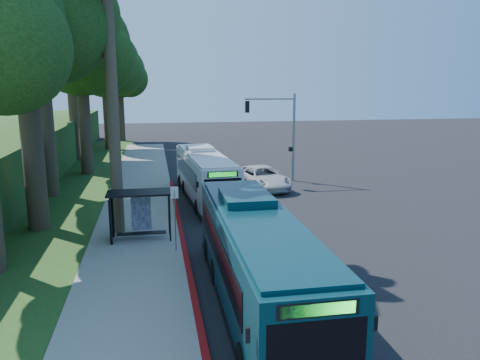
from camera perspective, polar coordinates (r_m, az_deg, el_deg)
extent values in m
plane|color=black|center=(27.75, 2.91, -4.59)|extent=(140.00, 140.00, 0.00)
cube|color=gray|center=(27.04, -12.38, -5.16)|extent=(4.50, 70.00, 0.12)
cube|color=maroon|center=(23.25, -6.93, -7.75)|extent=(0.25, 30.00, 0.13)
cube|color=#234719|center=(32.56, -22.20, -2.95)|extent=(8.00, 70.00, 0.06)
cube|color=black|center=(23.51, -12.11, -1.53)|extent=(3.20, 1.50, 0.10)
cube|color=black|center=(23.93, -15.46, -4.68)|extent=(0.06, 1.30, 2.20)
cube|color=navy|center=(24.50, -11.94, -4.01)|extent=(1.00, 0.12, 1.70)
cube|color=black|center=(23.96, -11.90, -6.36)|extent=(2.40, 0.40, 0.06)
cube|color=black|center=(24.50, -15.23, -4.29)|extent=(0.08, 0.08, 2.40)
cube|color=black|center=(24.41, -8.65, -4.06)|extent=(0.08, 0.08, 2.40)
cube|color=black|center=(23.35, -15.45, -5.09)|extent=(0.08, 0.08, 2.40)
cube|color=black|center=(23.26, -8.55, -4.85)|extent=(0.08, 0.08, 2.40)
cylinder|color=gray|center=(21.84, -7.90, -5.11)|extent=(0.06, 0.06, 3.00)
cube|color=white|center=(21.48, -8.01, -1.53)|extent=(0.35, 0.04, 0.55)
cylinder|color=gray|center=(37.80, 6.55, 5.12)|extent=(0.20, 0.20, 7.00)
cylinder|color=gray|center=(37.04, 3.66, 9.85)|extent=(4.00, 0.14, 0.14)
cube|color=black|center=(36.67, 0.89, 8.91)|extent=(0.30, 0.30, 0.90)
cube|color=black|center=(37.84, 6.16, 3.76)|extent=(0.25, 0.25, 0.35)
cylinder|color=#4C3F2D|center=(24.51, -15.26, 8.31)|extent=(0.60, 0.60, 13.00)
cylinder|color=#382B1E|center=(26.76, -24.11, 5.27)|extent=(1.10, 1.10, 10.50)
sphere|color=black|center=(26.94, -25.30, 19.01)|extent=(8.00, 8.00, 8.00)
sphere|color=black|center=(25.29, -22.10, 17.07)|extent=(5.60, 5.60, 5.60)
sphere|color=black|center=(28.52, -27.25, 16.55)|extent=(5.20, 5.20, 5.20)
cylinder|color=#382B1E|center=(34.72, -22.80, 7.78)|extent=(1.18, 1.18, 11.90)
sphere|color=black|center=(33.09, -20.65, 18.14)|extent=(7.00, 7.00, 7.00)
sphere|color=black|center=(37.04, -25.79, 17.51)|extent=(6.50, 6.50, 6.50)
cylinder|color=#382B1E|center=(42.39, -18.46, 7.21)|extent=(1.06, 1.06, 9.80)
sphere|color=black|center=(42.41, -19.00, 15.33)|extent=(8.40, 8.40, 8.40)
sphere|color=black|center=(40.90, -16.75, 14.05)|extent=(5.88, 5.88, 5.88)
sphere|color=black|center=(44.03, -20.60, 13.97)|extent=(5.46, 5.46, 5.46)
cylinder|color=#382B1E|center=(50.55, -19.57, 8.56)|extent=(1.14, 1.14, 11.20)
sphere|color=black|center=(50.72, -20.12, 16.33)|extent=(9.60, 9.60, 9.60)
sphere|color=black|center=(48.93, -18.00, 15.15)|extent=(6.72, 6.72, 6.72)
sphere|color=black|center=(52.57, -21.61, 14.98)|extent=(6.24, 6.24, 6.24)
cylinder|color=#382B1E|center=(58.23, -15.85, 8.07)|extent=(1.02, 1.02, 9.10)
sphere|color=black|center=(58.19, -16.17, 13.57)|extent=(8.00, 8.00, 8.00)
sphere|color=black|center=(56.84, -14.58, 12.66)|extent=(5.60, 5.60, 5.60)
sphere|color=black|center=(59.70, -17.36, 12.69)|extent=(5.20, 5.20, 5.20)
cylinder|color=#382B1E|center=(66.13, -14.35, 8.22)|extent=(0.98, 0.98, 8.40)
sphere|color=black|center=(66.06, -14.58, 12.69)|extent=(7.00, 7.00, 7.00)
sphere|color=black|center=(64.92, -13.34, 11.93)|extent=(4.90, 4.90, 4.90)
sphere|color=black|center=(67.36, -15.54, 12.00)|extent=(4.55, 4.55, 4.55)
sphere|color=black|center=(19.60, -27.15, 14.34)|extent=(5.04, 5.04, 5.04)
cube|color=silver|center=(31.74, -4.30, 0.61)|extent=(3.20, 11.56, 2.71)
cube|color=black|center=(32.04, -4.26, -1.86)|extent=(3.23, 11.61, 0.33)
cube|color=black|center=(32.15, -4.45, 1.22)|extent=(3.09, 9.05, 1.05)
cube|color=black|center=(26.26, -2.11, -1.23)|extent=(2.14, 0.26, 1.33)
cube|color=black|center=(37.19, -5.85, 2.69)|extent=(1.94, 0.25, 0.95)
cube|color=#19E533|center=(26.07, -2.12, 0.70)|extent=(1.58, 0.20, 0.27)
cube|color=silver|center=(31.50, -4.33, 3.11)|extent=(2.97, 10.97, 0.11)
cube|color=silver|center=(33.34, -4.92, 3.85)|extent=(1.86, 2.49, 0.33)
cylinder|color=black|center=(28.32, -5.13, -3.29)|extent=(0.35, 0.97, 0.95)
cylinder|color=black|center=(28.74, -0.80, -3.02)|extent=(0.35, 0.97, 0.95)
cylinder|color=black|center=(36.03, -7.21, -0.09)|extent=(0.35, 0.97, 0.95)
cylinder|color=black|center=(36.36, -3.78, 0.08)|extent=(0.35, 0.97, 0.95)
cube|color=#092C34|center=(16.40, 2.12, -9.61)|extent=(2.68, 12.27, 2.91)
cube|color=black|center=(17.01, 2.08, -14.34)|extent=(2.70, 12.34, 0.36)
cube|color=black|center=(16.77, 1.75, -8.09)|extent=(2.72, 9.58, 1.12)
cube|color=black|center=(11.04, 9.26, -19.71)|extent=(2.29, 0.14, 1.43)
cube|color=black|center=(21.99, -1.25, -3.13)|extent=(2.08, 0.13, 1.02)
cube|color=#19E533|center=(10.56, 9.46, -15.23)|extent=(1.69, 0.11, 0.29)
cube|color=#092C34|center=(15.92, 2.16, -4.54)|extent=(2.47, 11.66, 0.12)
cube|color=#092C34|center=(17.80, 0.76, -2.20)|extent=(1.84, 2.56, 0.36)
cylinder|color=black|center=(13.92, 10.81, -19.96)|extent=(0.31, 1.02, 1.02)
cylinder|color=black|center=(20.99, -3.83, -8.57)|extent=(0.31, 1.02, 1.02)
cylinder|color=black|center=(21.36, 2.53, -8.19)|extent=(0.31, 1.02, 1.02)
imported|color=silver|center=(35.21, 2.72, 0.31)|extent=(3.86, 6.40, 1.66)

